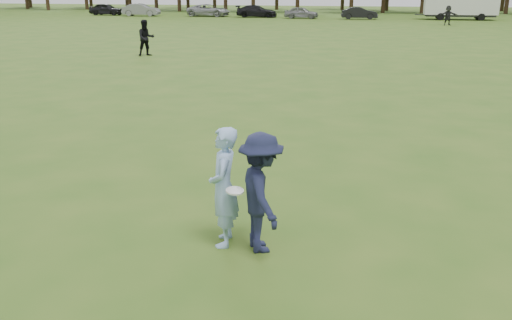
# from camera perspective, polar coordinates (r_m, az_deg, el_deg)

# --- Properties ---
(ground) EXTENTS (200.00, 200.00, 0.00)m
(ground) POSITION_cam_1_polar(r_m,az_deg,el_deg) (9.03, -1.15, -7.69)
(ground) COLOR #325718
(ground) RESTS_ON ground
(thrower) EXTENTS (0.57, 0.76, 1.89)m
(thrower) POSITION_cam_1_polar(r_m,az_deg,el_deg) (8.34, -3.41, -2.87)
(thrower) COLOR #98BCEC
(thrower) RESTS_ON ground
(defender) EXTENTS (1.16, 1.38, 1.86)m
(defender) POSITION_cam_1_polar(r_m,az_deg,el_deg) (8.15, 0.54, -3.47)
(defender) COLOR #1A1E39
(defender) RESTS_ON ground
(player_far_a) EXTENTS (1.25, 1.20, 2.02)m
(player_far_a) POSITION_cam_1_polar(r_m,az_deg,el_deg) (32.21, -11.51, 12.48)
(player_far_a) COLOR black
(player_far_a) RESTS_ON ground
(player_far_d) EXTENTS (1.84, 0.82, 1.92)m
(player_far_d) POSITION_cam_1_polar(r_m,az_deg,el_deg) (59.26, 19.56, 14.15)
(player_far_d) COLOR black
(player_far_d) RESTS_ON ground
(car_a) EXTENTS (4.58, 1.98, 1.54)m
(car_a) POSITION_cam_1_polar(r_m,az_deg,el_deg) (77.43, -15.48, 15.05)
(car_a) COLOR black
(car_a) RESTS_ON ground
(car_b) EXTENTS (4.91, 2.17, 1.57)m
(car_b) POSITION_cam_1_polar(r_m,az_deg,el_deg) (74.03, -12.00, 15.20)
(car_b) COLOR gray
(car_b) RESTS_ON ground
(car_c) EXTENTS (5.59, 2.84, 1.51)m
(car_c) POSITION_cam_1_polar(r_m,az_deg,el_deg) (72.00, -5.01, 15.42)
(car_c) COLOR #98989D
(car_c) RESTS_ON ground
(car_d) EXTENTS (5.20, 2.44, 1.47)m
(car_d) POSITION_cam_1_polar(r_m,az_deg,el_deg) (69.75, 0.07, 15.39)
(car_d) COLOR black
(car_d) RESTS_ON ground
(car_e) EXTENTS (4.16, 1.86, 1.39)m
(car_e) POSITION_cam_1_polar(r_m,az_deg,el_deg) (67.55, 4.81, 15.21)
(car_e) COLOR gray
(car_e) RESTS_ON ground
(car_f) EXTENTS (4.37, 1.90, 1.40)m
(car_f) POSITION_cam_1_polar(r_m,az_deg,el_deg) (67.02, 10.83, 14.95)
(car_f) COLOR black
(car_f) RESTS_ON ground
(disc_in_play) EXTENTS (0.27, 0.27, 0.06)m
(disc_in_play) POSITION_cam_1_polar(r_m,az_deg,el_deg) (8.00, -2.25, -3.25)
(disc_in_play) COLOR white
(disc_in_play) RESTS_ON ground
(cargo_trailer) EXTENTS (9.00, 2.75, 3.20)m
(cargo_trailer) POSITION_cam_1_polar(r_m,az_deg,el_deg) (68.88, 20.75, 15.11)
(cargo_trailer) COLOR silver
(cargo_trailer) RESTS_ON ground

